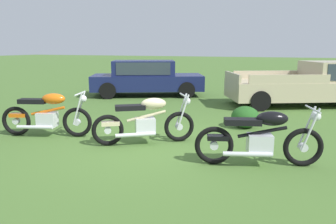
{
  "coord_description": "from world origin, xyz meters",
  "views": [
    {
      "loc": [
        2.69,
        -5.68,
        1.97
      ],
      "look_at": [
        0.13,
        0.8,
        0.55
      ],
      "focal_mm": 34.2,
      "sensor_mm": 36.0,
      "label": 1
    }
  ],
  "objects_px": {
    "motorcycle_cream": "(145,121)",
    "motorcycle_black": "(260,138)",
    "pickup_truck_beige": "(313,83)",
    "motorcycle_orange": "(47,115)",
    "shrub_low": "(245,117)",
    "car_navy": "(146,76)"
  },
  "relations": [
    {
      "from": "motorcycle_black",
      "to": "motorcycle_cream",
      "type": "bearing_deg",
      "value": 152.24
    },
    {
      "from": "motorcycle_cream",
      "to": "motorcycle_orange",
      "type": "bearing_deg",
      "value": 154.26
    },
    {
      "from": "car_navy",
      "to": "motorcycle_black",
      "type": "bearing_deg",
      "value": -76.18
    },
    {
      "from": "motorcycle_cream",
      "to": "pickup_truck_beige",
      "type": "xyz_separation_m",
      "value": [
        3.41,
        6.12,
        0.27
      ]
    },
    {
      "from": "pickup_truck_beige",
      "to": "shrub_low",
      "type": "bearing_deg",
      "value": -138.44
    },
    {
      "from": "motorcycle_cream",
      "to": "shrub_low",
      "type": "xyz_separation_m",
      "value": [
        1.73,
        2.11,
        -0.21
      ]
    },
    {
      "from": "shrub_low",
      "to": "motorcycle_cream",
      "type": "bearing_deg",
      "value": -129.23
    },
    {
      "from": "pickup_truck_beige",
      "to": "car_navy",
      "type": "bearing_deg",
      "value": 154.72
    },
    {
      "from": "car_navy",
      "to": "shrub_low",
      "type": "xyz_separation_m",
      "value": [
        4.6,
        -3.96,
        -0.53
      ]
    },
    {
      "from": "motorcycle_orange",
      "to": "shrub_low",
      "type": "bearing_deg",
      "value": 14.11
    },
    {
      "from": "motorcycle_cream",
      "to": "pickup_truck_beige",
      "type": "relative_size",
      "value": 0.34
    },
    {
      "from": "pickup_truck_beige",
      "to": "shrub_low",
      "type": "distance_m",
      "value": 4.38
    },
    {
      "from": "motorcycle_black",
      "to": "car_navy",
      "type": "distance_m",
      "value": 8.33
    },
    {
      "from": "motorcycle_orange",
      "to": "motorcycle_black",
      "type": "height_order",
      "value": "same"
    },
    {
      "from": "car_navy",
      "to": "pickup_truck_beige",
      "type": "height_order",
      "value": "pickup_truck_beige"
    },
    {
      "from": "motorcycle_orange",
      "to": "car_navy",
      "type": "distance_m",
      "value": 6.41
    },
    {
      "from": "motorcycle_orange",
      "to": "car_navy",
      "type": "relative_size",
      "value": 0.42
    },
    {
      "from": "motorcycle_cream",
      "to": "motorcycle_black",
      "type": "relative_size",
      "value": 0.89
    },
    {
      "from": "pickup_truck_beige",
      "to": "motorcycle_orange",
      "type": "bearing_deg",
      "value": -157.21
    },
    {
      "from": "motorcycle_cream",
      "to": "pickup_truck_beige",
      "type": "bearing_deg",
      "value": 27.67
    },
    {
      "from": "motorcycle_orange",
      "to": "shrub_low",
      "type": "xyz_separation_m",
      "value": [
        4.0,
        2.41,
        -0.22
      ]
    },
    {
      "from": "motorcycle_cream",
      "to": "car_navy",
      "type": "bearing_deg",
      "value": 82.03
    }
  ]
}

